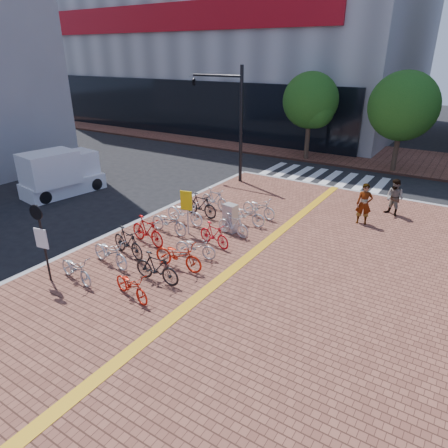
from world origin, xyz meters
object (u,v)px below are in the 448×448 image
Objects in this scene: bike_12 at (214,235)px; utility_box at (230,218)px; bike_1 at (110,252)px; bike_5 at (185,212)px; bike_3 at (147,231)px; bike_8 at (131,286)px; bike_15 at (259,207)px; box_truck at (60,173)px; bike_0 at (76,269)px; bike_7 at (214,199)px; notice_sign at (41,234)px; yellow_sign at (187,204)px; bike_9 at (157,268)px; bike_14 at (246,214)px; bike_2 at (128,242)px; bike_10 at (178,255)px; bike_11 at (196,247)px; bike_13 at (233,225)px; pedestrian_a at (364,204)px; bike_4 at (169,222)px; pedestrian_b at (395,198)px; bike_6 at (201,205)px; traffic_light_pole at (219,102)px.

bike_12 is 1.53m from utility_box.
bike_5 is at bearing 8.19° from bike_1.
bike_3 reaches higher than bike_5.
bike_15 reaches higher than bike_8.
bike_3 is 8.89m from box_truck.
bike_12 is at bearing -18.95° from bike_0.
notice_sign is at bearing -176.05° from bike_7.
yellow_sign is at bearing 89.34° from bike_12.
bike_7 is 0.97× the size of bike_9.
bike_0 is 0.92× the size of bike_1.
bike_14 is (2.25, 5.81, -0.02)m from bike_1.
notice_sign is (-0.83, -3.91, 1.15)m from bike_3.
bike_12 is at bearing -30.91° from bike_2.
bike_12 is at bearing -115.30° from bike_5.
box_truck reaches higher than bike_14.
bike_9 is 1.10m from bike_10.
bike_1 is at bearing -100.35° from yellow_sign.
bike_14 is 1.50× the size of utility_box.
bike_7 reaches higher than bike_11.
box_truck is at bearing -178.03° from utility_box.
bike_9 is (2.17, 0.02, 0.03)m from bike_1.
bike_13 is 1.28m from bike_14.
bike_8 is 1.15m from bike_9.
pedestrian_a is 0.68× the size of notice_sign.
bike_2 is 2.41m from bike_4.
utility_box is at bearing 12.73° from bike_8.
pedestrian_b reaches higher than bike_10.
bike_6 is at bearing -3.69° from bike_5.
bike_3 reaches higher than bike_14.
bike_10 is 11.33m from box_truck.
yellow_sign reaches higher than pedestrian_b.
box_truck is at bearing 109.79° from bike_15.
bike_1 is 1.00× the size of yellow_sign.
bike_10 reaches higher than bike_11.
bike_3 is 3.01m from bike_9.
bike_8 is at bearing -110.97° from bike_1.
bike_12 is at bearing 10.62° from bike_8.
box_truck is at bearing 79.34° from bike_2.
bike_11 is at bearing -169.75° from bike_12.
bike_8 is (2.27, 0.27, -0.02)m from bike_0.
bike_8 is 0.88× the size of yellow_sign.
traffic_light_pole is at bearing 20.76° from bike_9.
bike_9 is at bearing 174.61° from bike_14.
notice_sign is at bearing 118.80° from bike_9.
bike_11 is at bearing -61.47° from traffic_light_pole.
pedestrian_a is (6.64, 6.73, 0.35)m from bike_3.
yellow_sign is (0.67, 3.65, 0.81)m from bike_1.
pedestrian_b is (7.60, 11.92, 0.41)m from bike_0.
bike_10 is 5.78m from bike_15.
bike_10 is 1.02× the size of yellow_sign.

